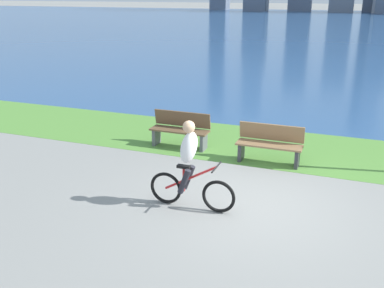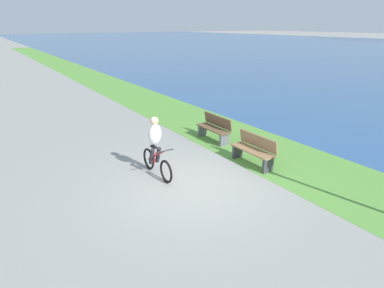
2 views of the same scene
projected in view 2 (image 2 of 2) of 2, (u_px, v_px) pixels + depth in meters
name	position (u px, v px, depth m)	size (l,w,h in m)	color
ground_plane	(193.00, 184.00, 8.62)	(300.00, 300.00, 0.00)	gray
grass_strip_bayside	(282.00, 157.00, 10.32)	(120.00, 3.05, 0.01)	#59933D
cyclist_lead	(156.00, 147.00, 8.85)	(1.65, 0.52, 1.66)	black
bench_near_path	(254.00, 150.00, 9.68)	(1.50, 0.47, 0.90)	olive
bench_far_along_path	(215.00, 128.00, 11.68)	(1.50, 0.47, 0.90)	brown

